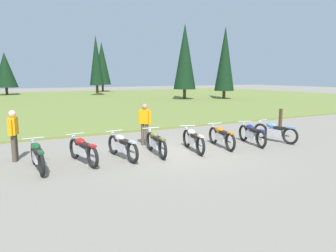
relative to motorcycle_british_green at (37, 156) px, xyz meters
The scene contains 14 objects.
ground_plane 4.63m from the motorcycle_british_green, ahead, with size 140.00×140.00×0.00m, color gray.
grass_moorland 26.97m from the motorcycle_british_green, 80.15° to the left, with size 80.00×44.00×0.10m, color olive.
forest_treeline 35.79m from the motorcycle_british_green, 85.67° to the left, with size 39.05×26.73×8.71m.
motorcycle_british_green is the anchor object (origin of this frame).
motorcycle_red 1.36m from the motorcycle_british_green, ahead, with size 0.69×2.08×0.88m.
motorcycle_silver 2.65m from the motorcycle_british_green, ahead, with size 0.63×2.10×0.88m.
motorcycle_olive 3.88m from the motorcycle_british_green, ahead, with size 0.62×2.10×0.88m.
motorcycle_cream 5.32m from the motorcycle_british_green, ahead, with size 0.68×2.08×0.88m.
motorcycle_orange 6.61m from the motorcycle_british_green, ahead, with size 0.64×2.09×0.88m.
motorcycle_navy 8.04m from the motorcycle_british_green, ahead, with size 0.72×2.07×0.88m.
motorcycle_sky_blue 9.28m from the motorcycle_british_green, ahead, with size 0.71×2.08×0.88m.
rider_near_row_end 4.45m from the motorcycle_british_green, 20.87° to the left, with size 0.40×0.44×1.67m.
rider_in_hivis_vest 1.59m from the motorcycle_british_green, 111.14° to the left, with size 0.33×0.52×1.67m.
trail_marker_post 11.23m from the motorcycle_british_green, ahead, with size 0.12×0.12×1.17m, color #47331E.
Camera 1 is at (-5.39, -9.54, 2.73)m, focal length 33.31 mm.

